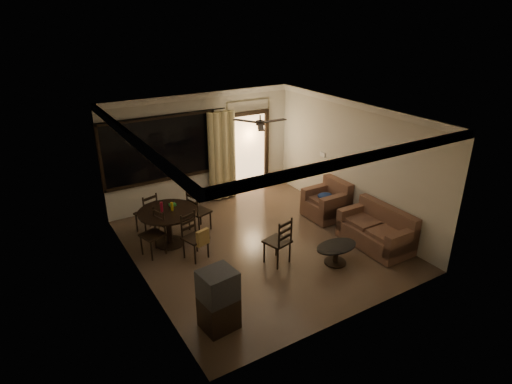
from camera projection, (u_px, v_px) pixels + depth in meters
ground at (260, 245)px, 9.13m from camera, size 5.50×5.50×0.00m
room_shell at (242, 138)px, 10.08m from camera, size 5.50×6.70×5.50m
dining_table at (168, 218)px, 8.94m from camera, size 1.24×1.24×0.99m
dining_chair_west at (154, 242)px, 8.67m from camera, size 0.52×0.52×0.95m
dining_chair_east at (199, 218)px, 9.64m from camera, size 0.52×0.52×0.95m
dining_chair_south at (196, 245)px, 8.53m from camera, size 0.52×0.56×0.95m
dining_chair_north at (148, 220)px, 9.55m from camera, size 0.52×0.52×0.95m
tv_cabinet at (218, 300)px, 6.58m from camera, size 0.59×0.53×1.02m
sofa at (377, 231)px, 8.98m from camera, size 0.83×1.55×0.83m
armchair at (328, 203)px, 10.22m from camera, size 0.88×0.88×0.88m
coffee_table at (336, 251)px, 8.37m from camera, size 0.89×0.53×0.39m
side_chair at (278, 249)px, 8.37m from camera, size 0.54×0.54×0.99m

